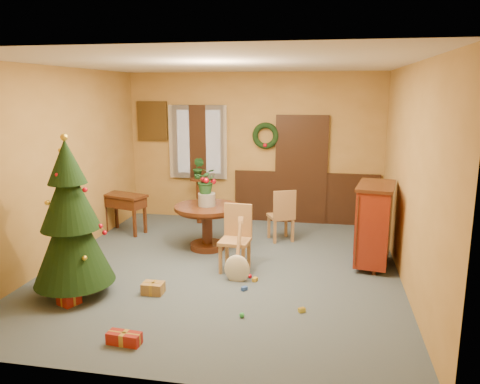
% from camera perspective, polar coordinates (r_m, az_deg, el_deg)
% --- Properties ---
extents(room_envelope, '(5.50, 5.50, 5.50)m').
position_cam_1_polar(room_envelope, '(9.19, 2.84, 3.27)').
color(room_envelope, '#36454F').
rests_on(room_envelope, ground).
extents(dining_table, '(1.06, 1.06, 0.73)m').
position_cam_1_polar(dining_table, '(7.63, -4.03, -3.27)').
color(dining_table, black).
rests_on(dining_table, floor).
extents(urn, '(0.28, 0.28, 0.20)m').
position_cam_1_polar(urn, '(7.55, -4.07, -0.92)').
color(urn, slate).
rests_on(urn, dining_table).
extents(centerpiece_plant, '(0.38, 0.33, 0.42)m').
position_cam_1_polar(centerpiece_plant, '(7.49, -4.10, 1.40)').
color(centerpiece_plant, '#1E4C23').
rests_on(centerpiece_plant, urn).
extents(chair_near, '(0.44, 0.44, 0.95)m').
position_cam_1_polar(chair_near, '(6.75, -0.47, -5.30)').
color(chair_near, olive).
rests_on(chair_near, floor).
extents(chair_far, '(0.53, 0.53, 0.91)m').
position_cam_1_polar(chair_far, '(8.03, 5.18, -2.65)').
color(chair_far, olive).
rests_on(chair_far, floor).
extents(guitar, '(0.49, 0.62, 0.81)m').
position_cam_1_polar(guitar, '(6.37, -0.37, -7.29)').
color(guitar, beige).
rests_on(guitar, floor).
extents(plant_stand, '(0.34, 0.34, 0.89)m').
position_cam_1_polar(plant_stand, '(9.14, -5.01, -0.41)').
color(plant_stand, black).
rests_on(plant_stand, floor).
extents(stand_plant, '(0.28, 0.25, 0.41)m').
position_cam_1_polar(stand_plant, '(9.04, -5.07, 2.94)').
color(stand_plant, '#19471E').
rests_on(stand_plant, plant_stand).
extents(christmas_tree, '(0.99, 0.99, 2.05)m').
position_cam_1_polar(christmas_tree, '(6.13, -19.93, -3.36)').
color(christmas_tree, '#382111').
rests_on(christmas_tree, floor).
extents(writing_desk, '(0.89, 0.62, 0.71)m').
position_cam_1_polar(writing_desk, '(8.74, -13.90, -1.41)').
color(writing_desk, black).
rests_on(writing_desk, floor).
extents(sideboard, '(0.66, 1.03, 1.23)m').
position_cam_1_polar(sideboard, '(7.14, 16.03, -3.59)').
color(sideboard, '#5C160A').
rests_on(sideboard, floor).
extents(gift_a, '(0.27, 0.20, 0.15)m').
position_cam_1_polar(gift_a, '(6.21, -10.54, -11.44)').
color(gift_a, brown).
rests_on(gift_a, floor).
extents(gift_b, '(0.29, 0.29, 0.22)m').
position_cam_1_polar(gift_b, '(6.18, -20.14, -11.78)').
color(gift_b, maroon).
rests_on(gift_b, floor).
extents(gift_c, '(0.26, 0.21, 0.13)m').
position_cam_1_polar(gift_c, '(7.39, -19.34, -8.12)').
color(gift_c, brown).
rests_on(gift_c, floor).
extents(gift_d, '(0.36, 0.17, 0.13)m').
position_cam_1_polar(gift_d, '(5.16, -13.93, -16.92)').
color(gift_d, maroon).
rests_on(gift_d, floor).
extents(toy_a, '(0.09, 0.09, 0.05)m').
position_cam_1_polar(toy_a, '(6.21, 0.53, -11.69)').
color(toy_a, '#2548A3').
rests_on(toy_a, floor).
extents(toy_b, '(0.06, 0.06, 0.06)m').
position_cam_1_polar(toy_b, '(5.54, 0.23, -14.78)').
color(toy_b, green).
rests_on(toy_b, floor).
extents(toy_c, '(0.08, 0.09, 0.05)m').
position_cam_1_polar(toy_c, '(6.49, 1.84, -10.62)').
color(toy_c, gold).
rests_on(toy_c, floor).
extents(toy_d, '(0.06, 0.06, 0.06)m').
position_cam_1_polar(toy_d, '(6.59, 1.21, -10.21)').
color(toy_d, red).
rests_on(toy_d, floor).
extents(toy_e, '(0.09, 0.09, 0.05)m').
position_cam_1_polar(toy_e, '(5.71, 7.53, -14.07)').
color(toy_e, yellow).
rests_on(toy_e, floor).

